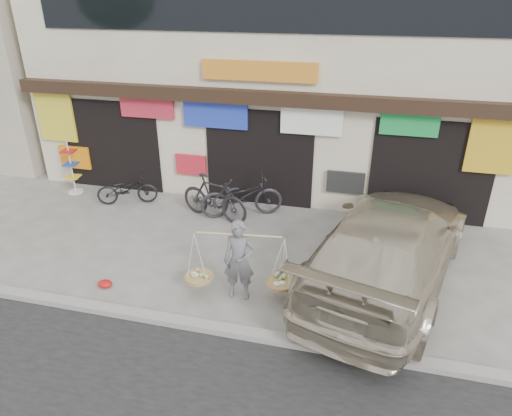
% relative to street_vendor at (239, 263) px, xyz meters
% --- Properties ---
extents(ground, '(70.00, 70.00, 0.00)m').
position_rel_street_vendor_xyz_m(ground, '(-0.67, 0.90, -0.78)').
color(ground, gray).
rests_on(ground, ground).
extents(kerb, '(70.00, 0.25, 0.12)m').
position_rel_street_vendor_xyz_m(kerb, '(-0.67, -1.10, -0.72)').
color(kerb, gray).
rests_on(kerb, ground).
extents(shophouse_block, '(14.00, 6.32, 7.00)m').
position_rel_street_vendor_xyz_m(shophouse_block, '(-0.67, 7.31, 2.67)').
color(shophouse_block, beige).
rests_on(shophouse_block, ground).
extents(street_vendor, '(2.18, 0.77, 1.68)m').
position_rel_street_vendor_xyz_m(street_vendor, '(0.00, 0.00, 0.00)').
color(street_vendor, slate).
rests_on(street_vendor, ground).
extents(bike_0, '(1.78, 1.18, 0.88)m').
position_rel_street_vendor_xyz_m(bike_0, '(-4.30, 3.43, -0.33)').
color(bike_0, black).
rests_on(bike_0, ground).
extents(bike_1, '(2.11, 1.14, 1.22)m').
position_rel_street_vendor_xyz_m(bike_1, '(-1.59, 3.13, -0.17)').
color(bike_1, black).
rests_on(bike_1, ground).
extents(bike_2, '(2.33, 1.62, 1.16)m').
position_rel_street_vendor_xyz_m(bike_2, '(-0.93, 3.47, -0.20)').
color(bike_2, '#27272C').
rests_on(bike_2, ground).
extents(suv, '(4.01, 6.55, 1.77)m').
position_rel_street_vendor_xyz_m(suv, '(2.82, 1.27, 0.11)').
color(suv, '#BFB39A').
rests_on(suv, ground).
extents(display_rack, '(0.44, 0.44, 1.61)m').
position_rel_street_vendor_xyz_m(display_rack, '(-6.24, 3.75, -0.13)').
color(display_rack, silver).
rests_on(display_rack, ground).
extents(red_bag, '(0.31, 0.25, 0.14)m').
position_rel_street_vendor_xyz_m(red_bag, '(-2.80, -0.37, -0.71)').
color(red_bag, red).
rests_on(red_bag, ground).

